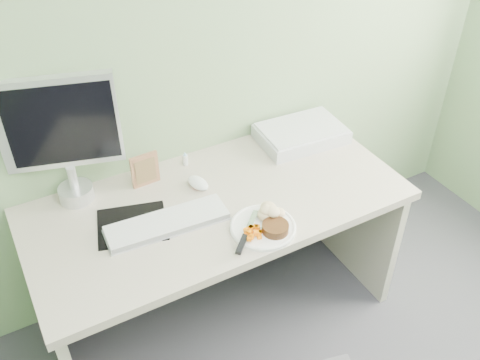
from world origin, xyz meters
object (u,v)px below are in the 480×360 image
plate (263,227)px  monitor (61,134)px  scanner (301,134)px  desk (218,232)px

plate → monitor: monitor is taller
scanner → desk: bearing=-155.5°
scanner → monitor: bearing=178.4°
desk → monitor: bearing=148.5°
desk → scanner: (0.57, 0.22, 0.21)m
desk → plate: bearing=-71.9°
scanner → monitor: (-1.08, 0.10, 0.28)m
plate → monitor: (-0.59, 0.56, 0.31)m
plate → scanner: size_ratio=0.64×
desk → scanner: bearing=20.8°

